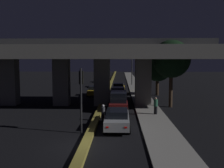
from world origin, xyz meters
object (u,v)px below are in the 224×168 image
at_px(car_dark_blue_third, 119,93).
at_px(car_silver_second_oncoming, 100,83).
at_px(car_silver_lead, 117,119).
at_px(car_black_third_oncoming, 103,79).
at_px(traffic_light_left_of_median, 81,89).
at_px(car_taxi_yellow_fourth, 119,88).
at_px(motorcycle_black_filtering_near, 103,114).
at_px(motorcycle_red_filtering_mid, 109,100).
at_px(motorcycle_white_filtering_far, 112,94).
at_px(car_dark_red_second, 119,101).
at_px(car_taxi_yellow_lead_oncoming, 94,91).
at_px(pedestrian_on_sidewalk, 156,106).
at_px(street_lamp, 130,65).

xyz_separation_m(car_dark_blue_third, car_silver_second_oncoming, (-3.72, 16.41, -0.13)).
xyz_separation_m(car_silver_lead, car_silver_second_oncoming, (-3.71, 30.58, -0.02)).
bearing_deg(car_black_third_oncoming, traffic_light_left_of_median, -0.56).
relative_size(car_taxi_yellow_fourth, motorcycle_black_filtering_near, 2.23).
xyz_separation_m(motorcycle_red_filtering_mid, motorcycle_white_filtering_far, (0.12, 5.05, 0.01)).
distance_m(car_dark_red_second, car_black_third_oncoming, 34.83).
bearing_deg(car_taxi_yellow_fourth, motorcycle_black_filtering_near, 179.35).
relative_size(car_taxi_yellow_lead_oncoming, car_silver_second_oncoming, 0.95).
distance_m(car_dark_blue_third, car_taxi_yellow_fourth, 8.62).
xyz_separation_m(traffic_light_left_of_median, pedestrian_on_sidewalk, (6.16, 6.14, -2.28)).
bearing_deg(car_taxi_yellow_fourth, car_taxi_yellow_lead_oncoming, 141.82).
distance_m(car_dark_blue_third, motorcycle_red_filtering_mid, 3.92).
relative_size(street_lamp, motorcycle_black_filtering_near, 3.77).
bearing_deg(motorcycle_white_filtering_far, street_lamp, -10.95).
bearing_deg(car_dark_red_second, street_lamp, -4.40).
distance_m(car_taxi_yellow_fourth, motorcycle_red_filtering_mid, 12.43).
xyz_separation_m(motorcycle_white_filtering_far, pedestrian_on_sidewalk, (4.51, -10.54, 0.29)).
height_order(car_dark_blue_third, car_taxi_yellow_fourth, car_dark_blue_third).
height_order(car_silver_second_oncoming, motorcycle_black_filtering_near, car_silver_second_oncoming).
height_order(car_silver_lead, car_taxi_yellow_fourth, car_silver_lead).
bearing_deg(car_silver_lead, traffic_light_left_of_median, 116.23).
bearing_deg(car_dark_red_second, motorcycle_red_filtering_mid, 17.84).
height_order(car_silver_second_oncoming, car_black_third_oncoming, car_black_third_oncoming).
bearing_deg(car_taxi_yellow_fourth, car_dark_blue_third, -176.95).
distance_m(traffic_light_left_of_median, street_lamp, 35.93).
relative_size(car_silver_second_oncoming, pedestrian_on_sidewalk, 2.94).
bearing_deg(car_taxi_yellow_lead_oncoming, traffic_light_left_of_median, 1.82).
relative_size(car_taxi_yellow_lead_oncoming, motorcycle_white_filtering_far, 2.26).
distance_m(car_taxi_yellow_lead_oncoming, car_silver_second_oncoming, 11.99).
relative_size(traffic_light_left_of_median, car_dark_red_second, 1.02).
height_order(car_dark_blue_third, motorcycle_red_filtering_mid, car_dark_blue_third).
xyz_separation_m(traffic_light_left_of_median, street_lamp, (4.84, 35.58, 1.07)).
xyz_separation_m(car_silver_second_oncoming, motorcycle_white_filtering_far, (2.79, -15.13, -0.13)).
relative_size(street_lamp, car_taxi_yellow_lead_oncoming, 1.60).
bearing_deg(car_dark_red_second, traffic_light_left_of_median, 162.36).
height_order(traffic_light_left_of_median, car_black_third_oncoming, traffic_light_left_of_median).
relative_size(street_lamp, pedestrian_on_sidewalk, 4.45).
bearing_deg(street_lamp, motorcycle_red_filtering_mid, -97.88).
height_order(car_taxi_yellow_lead_oncoming, car_silver_second_oncoming, car_silver_second_oncoming).
height_order(car_silver_lead, car_taxi_yellow_lead_oncoming, car_silver_lead).
bearing_deg(pedestrian_on_sidewalk, car_silver_second_oncoming, 105.88).
bearing_deg(car_silver_lead, motorcycle_black_filtering_near, 27.06).
distance_m(car_silver_lead, pedestrian_on_sidewalk, 6.09).
distance_m(car_dark_red_second, motorcycle_white_filtering_far, 8.59).
distance_m(car_dark_red_second, car_dark_blue_third, 7.24).
bearing_deg(street_lamp, car_silver_second_oncoming, -147.78).
height_order(motorcycle_black_filtering_near, motorcycle_white_filtering_far, motorcycle_white_filtering_far).
bearing_deg(pedestrian_on_sidewalk, street_lamp, 92.57).
distance_m(motorcycle_white_filtering_far, pedestrian_on_sidewalk, 11.47).
xyz_separation_m(car_dark_red_second, car_silver_second_oncoming, (-3.77, 23.65, -0.29)).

